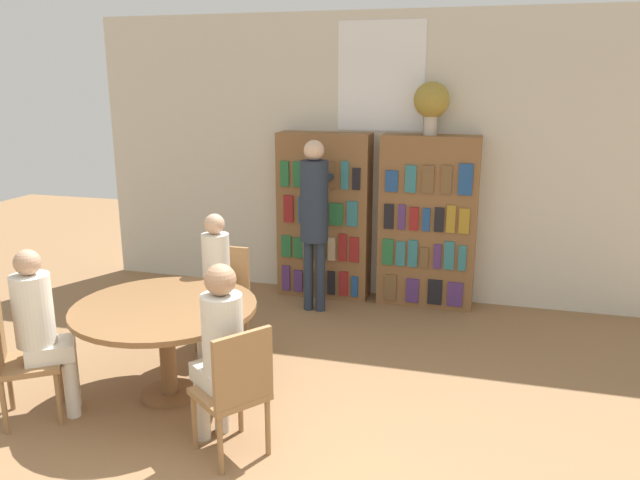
% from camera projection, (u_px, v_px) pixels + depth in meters
% --- Properties ---
extents(wall_back, '(6.40, 0.07, 3.00)m').
position_uv_depth(wall_back, '(380.00, 158.00, 6.61)').
color(wall_back, beige).
rests_on(wall_back, ground_plane).
extents(bookshelf_left, '(0.99, 0.34, 1.78)m').
position_uv_depth(bookshelf_left, '(324.00, 216.00, 6.73)').
color(bookshelf_left, brown).
rests_on(bookshelf_left, ground_plane).
extents(bookshelf_right, '(0.99, 0.34, 1.78)m').
position_uv_depth(bookshelf_right, '(428.00, 222.00, 6.44)').
color(bookshelf_right, brown).
rests_on(bookshelf_right, ground_plane).
extents(flower_vase, '(0.36, 0.36, 0.52)m').
position_uv_depth(flower_vase, '(431.00, 102.00, 6.14)').
color(flower_vase, '#B7AD9E').
rests_on(flower_vase, bookshelf_right).
extents(reading_table, '(1.35, 1.35, 0.73)m').
position_uv_depth(reading_table, '(165.00, 318.00, 4.58)').
color(reading_table, brown).
rests_on(reading_table, ground_plane).
extents(chair_near_camera, '(0.56, 0.56, 0.88)m').
position_uv_depth(chair_near_camera, '(16.00, 355.00, 4.29)').
color(chair_near_camera, olive).
rests_on(chair_near_camera, ground_plane).
extents(chair_left_side, '(0.41, 0.41, 0.88)m').
position_uv_depth(chair_left_side, '(224.00, 292.00, 5.56)').
color(chair_left_side, olive).
rests_on(chair_left_side, ground_plane).
extents(chair_far_side, '(0.56, 0.56, 0.88)m').
position_uv_depth(chair_far_side, '(236.00, 387.00, 3.84)').
color(chair_far_side, olive).
rests_on(chair_far_side, ground_plane).
extents(seated_reader_left, '(0.24, 0.36, 1.23)m').
position_uv_depth(seated_reader_left, '(214.00, 277.00, 5.34)').
color(seated_reader_left, silver).
rests_on(seated_reader_left, ground_plane).
extents(seated_reader_right, '(0.41, 0.40, 1.25)m').
position_uv_depth(seated_reader_right, '(220.00, 344.00, 3.92)').
color(seated_reader_right, beige).
rests_on(seated_reader_right, ground_plane).
extents(seated_reader_back, '(0.41, 0.40, 1.23)m').
position_uv_depth(seated_reader_back, '(42.00, 324.00, 4.30)').
color(seated_reader_back, silver).
rests_on(seated_reader_back, ground_plane).
extents(librarian_standing, '(0.28, 0.55, 1.75)m').
position_uv_depth(librarian_standing, '(314.00, 209.00, 6.21)').
color(librarian_standing, '#232D3D').
rests_on(librarian_standing, ground_plane).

